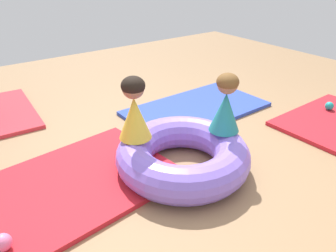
{
  "coord_description": "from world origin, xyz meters",
  "views": [
    {
      "loc": [
        -1.47,
        -1.64,
        1.56
      ],
      "look_at": [
        -0.06,
        0.28,
        0.32
      ],
      "focal_mm": 35.17,
      "sensor_mm": 36.0,
      "label": 1
    }
  ],
  "objects_px": {
    "play_ball_teal": "(329,106)",
    "inflatable_cushion": "(183,155)",
    "child_in_teal": "(226,104)",
    "play_ball_pink": "(2,243)",
    "child_in_yellow": "(134,109)"
  },
  "relations": [
    {
      "from": "play_ball_teal",
      "to": "inflatable_cushion",
      "type": "bearing_deg",
      "value": 177.29
    },
    {
      "from": "child_in_teal",
      "to": "play_ball_pink",
      "type": "bearing_deg",
      "value": -148.84
    },
    {
      "from": "inflatable_cushion",
      "to": "play_ball_pink",
      "type": "height_order",
      "value": "inflatable_cushion"
    },
    {
      "from": "inflatable_cushion",
      "to": "play_ball_pink",
      "type": "bearing_deg",
      "value": -177.51
    },
    {
      "from": "inflatable_cushion",
      "to": "play_ball_teal",
      "type": "distance_m",
      "value": 1.99
    },
    {
      "from": "child_in_yellow",
      "to": "play_ball_teal",
      "type": "relative_size",
      "value": 5.47
    },
    {
      "from": "child_in_teal",
      "to": "play_ball_teal",
      "type": "relative_size",
      "value": 5.29
    },
    {
      "from": "child_in_yellow",
      "to": "inflatable_cushion",
      "type": "bearing_deg",
      "value": -177.73
    },
    {
      "from": "child_in_teal",
      "to": "child_in_yellow",
      "type": "bearing_deg",
      "value": -175.18
    },
    {
      "from": "child_in_teal",
      "to": "play_ball_teal",
      "type": "bearing_deg",
      "value": 30.56
    },
    {
      "from": "play_ball_pink",
      "to": "play_ball_teal",
      "type": "distance_m",
      "value": 3.36
    },
    {
      "from": "inflatable_cushion",
      "to": "play_ball_teal",
      "type": "height_order",
      "value": "inflatable_cushion"
    },
    {
      "from": "play_ball_pink",
      "to": "child_in_teal",
      "type": "bearing_deg",
      "value": -0.31
    },
    {
      "from": "child_in_yellow",
      "to": "play_ball_pink",
      "type": "distance_m",
      "value": 1.22
    },
    {
      "from": "child_in_teal",
      "to": "inflatable_cushion",
      "type": "bearing_deg",
      "value": -159.06
    }
  ]
}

